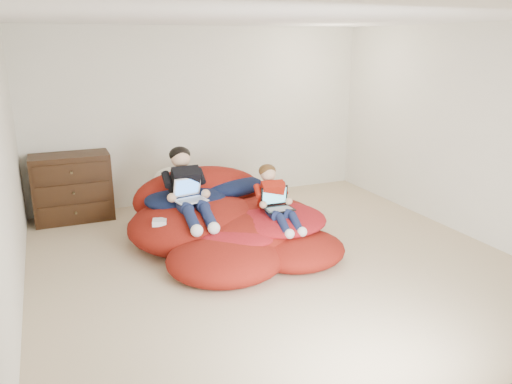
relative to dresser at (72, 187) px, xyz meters
name	(u,v)px	position (x,y,z in m)	size (l,w,h in m)	color
room_shell	(274,242)	(1.90, -2.24, -0.22)	(5.10, 5.10, 2.77)	#C6B18D
dresser	(72,187)	(0.00, 0.00, 0.00)	(0.99, 0.56, 0.89)	#321D0E
beanbag_pile	(229,223)	(1.62, -1.58, -0.20)	(2.29, 2.35, 0.86)	maroon
cream_pillow	(172,178)	(1.17, -0.69, 0.18)	(0.45, 0.29, 0.29)	white
older_boy	(187,187)	(1.18, -1.43, 0.26)	(0.33, 1.13, 0.76)	black
younger_boy	(275,198)	(2.06, -1.91, 0.16)	(0.30, 0.89, 0.63)	#A71D0E
laptop_white	(189,194)	(1.18, -1.50, 0.19)	(0.37, 0.36, 0.24)	silver
laptop_black	(277,203)	(2.06, -1.95, 0.11)	(0.33, 0.26, 0.24)	black
power_adapter	(160,222)	(0.79, -1.70, -0.02)	(0.15, 0.15, 0.06)	silver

